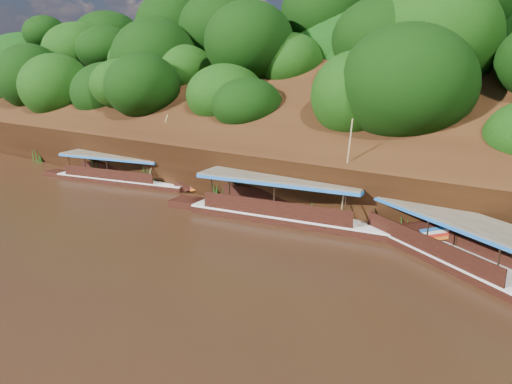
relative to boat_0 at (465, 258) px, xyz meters
The scene contains 6 objects.
ground 13.14m from the boat_0, 146.04° to the right, with size 160.00×160.00×0.00m, color black.
riverbank 18.91m from the boat_0, 125.32° to the left, with size 120.00×30.06×19.40m.
boat_0 is the anchor object (origin of this frame).
boat_1 9.36m from the boat_0, behind, with size 15.53×4.76×6.86m.
boat_2 25.57m from the boat_0, behind, with size 13.84×4.81×5.88m.
reeds 13.47m from the boat_0, behind, with size 51.30×1.91×2.08m.
Camera 1 is at (15.91, -15.45, 9.19)m, focal length 35.00 mm.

